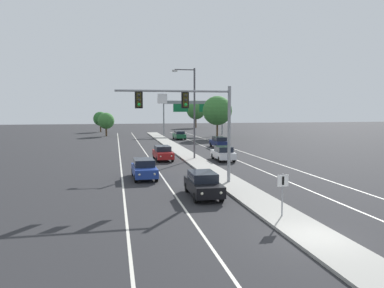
% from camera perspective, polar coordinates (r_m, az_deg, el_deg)
% --- Properties ---
extents(ground_plane, '(260.00, 260.00, 0.00)m').
position_cam_1_polar(ground_plane, '(17.45, 18.54, -13.75)').
color(ground_plane, '#28282B').
extents(median_island, '(2.40, 110.00, 0.15)m').
position_cam_1_polar(median_island, '(33.74, 2.92, -4.09)').
color(median_island, '#9E9B93').
rests_on(median_island, ground).
extents(lane_stripe_oncoming_center, '(0.14, 100.00, 0.01)m').
position_cam_1_polar(lane_stripe_oncoming_center, '(39.76, -6.24, -2.77)').
color(lane_stripe_oncoming_center, silver).
rests_on(lane_stripe_oncoming_center, ground).
extents(lane_stripe_receding_center, '(0.14, 100.00, 0.01)m').
position_cam_1_polar(lane_stripe_receding_center, '(41.71, 6.74, -2.39)').
color(lane_stripe_receding_center, silver).
rests_on(lane_stripe_receding_center, ground).
extents(edge_stripe_left, '(0.14, 100.00, 0.01)m').
position_cam_1_polar(edge_stripe_left, '(39.58, -11.00, -2.87)').
color(edge_stripe_left, silver).
rests_on(edge_stripe_left, ground).
extents(edge_stripe_right, '(0.14, 100.00, 0.01)m').
position_cam_1_polar(edge_stripe_right, '(42.87, 10.93, -2.24)').
color(edge_stripe_right, silver).
rests_on(edge_stripe_right, ground).
extents(overhead_signal_mast, '(8.50, 0.44, 7.20)m').
position_cam_1_polar(overhead_signal_mast, '(27.05, 0.20, 4.86)').
color(overhead_signal_mast, gray).
rests_on(overhead_signal_mast, median_island).
extents(median_sign_post, '(0.60, 0.10, 2.20)m').
position_cam_1_polar(median_sign_post, '(19.57, 13.85, -6.72)').
color(median_sign_post, gray).
rests_on(median_sign_post, median_island).
extents(street_lamp_median, '(2.58, 0.28, 10.00)m').
position_cam_1_polar(street_lamp_median, '(41.04, 0.07, 5.63)').
color(street_lamp_median, '#4C4C51').
rests_on(street_lamp_median, median_island).
extents(car_oncoming_black, '(1.87, 4.49, 1.58)m').
position_cam_1_polar(car_oncoming_black, '(23.95, 1.73, -6.21)').
color(car_oncoming_black, black).
rests_on(car_oncoming_black, ground).
extents(car_oncoming_blue, '(1.91, 4.51, 1.58)m').
position_cam_1_polar(car_oncoming_blue, '(30.36, -7.44, -3.77)').
color(car_oncoming_blue, navy).
rests_on(car_oncoming_blue, ground).
extents(car_oncoming_red, '(1.92, 4.51, 1.58)m').
position_cam_1_polar(car_oncoming_red, '(40.89, -4.54, -1.37)').
color(car_oncoming_red, maroon).
rests_on(car_oncoming_red, ground).
extents(car_receding_white, '(1.92, 4.51, 1.58)m').
position_cam_1_polar(car_receding_white, '(40.62, 4.85, -1.42)').
color(car_receding_white, silver).
rests_on(car_receding_white, ground).
extents(car_receding_navy, '(1.89, 4.50, 1.58)m').
position_cam_1_polar(car_receding_navy, '(54.38, 4.21, 0.32)').
color(car_receding_navy, '#141E4C').
rests_on(car_receding_navy, ground).
extents(car_receding_green, '(1.91, 4.51, 1.58)m').
position_cam_1_polar(car_receding_green, '(68.97, -1.99, 1.41)').
color(car_receding_green, '#195633').
rests_on(car_receding_green, ground).
extents(highway_sign_gantry, '(13.28, 0.42, 7.50)m').
position_cam_1_polar(highway_sign_gantry, '(80.08, 0.23, 5.80)').
color(highway_sign_gantry, gray).
rests_on(highway_sign_gantry, ground).
extents(tree_far_right_b, '(5.71, 5.71, 8.25)m').
position_cam_1_polar(tree_far_right_b, '(111.23, 0.62, 5.30)').
color(tree_far_right_b, '#4C3823').
rests_on(tree_far_right_b, ground).
extents(tree_far_left_c, '(3.40, 3.40, 4.92)m').
position_cam_1_polar(tree_far_left_c, '(78.74, -13.17, 3.51)').
color(tree_far_left_c, '#4C3823').
rests_on(tree_far_left_c, ground).
extents(tree_far_right_a, '(5.66, 5.66, 8.20)m').
position_cam_1_polar(tree_far_right_a, '(71.56, 3.94, 5.18)').
color(tree_far_right_a, '#4C3823').
rests_on(tree_far_right_a, ground).
extents(tree_far_left_a, '(3.46, 3.46, 5.01)m').
position_cam_1_polar(tree_far_left_a, '(93.60, -14.00, 3.81)').
color(tree_far_left_a, '#4C3823').
rests_on(tree_far_left_a, ground).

